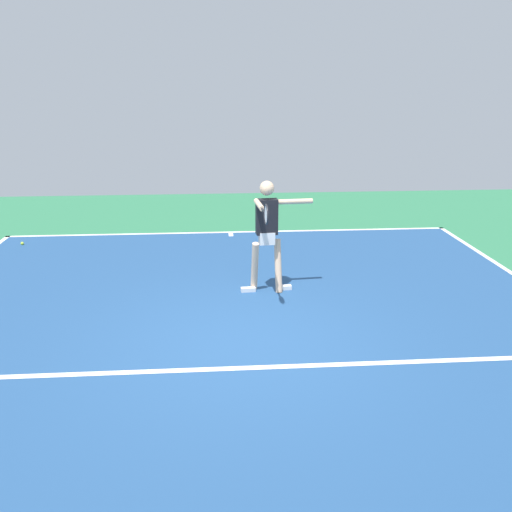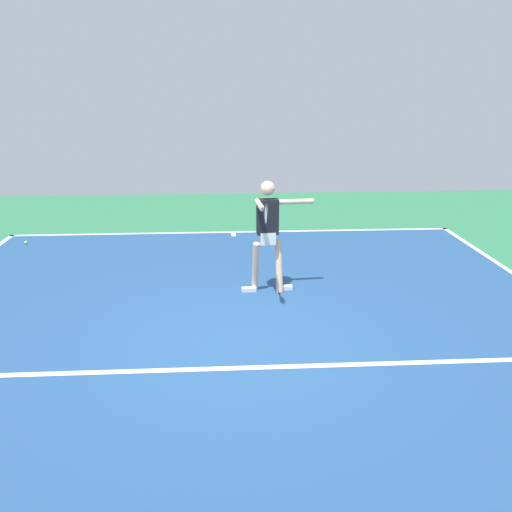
# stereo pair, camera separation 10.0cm
# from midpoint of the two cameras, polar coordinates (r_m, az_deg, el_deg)

# --- Properties ---
(ground_plane) EXTENTS (20.27, 20.27, 0.00)m
(ground_plane) POSITION_cam_midpoint_polar(r_m,az_deg,el_deg) (7.31, -1.76, -8.99)
(ground_plane) COLOR #2D754C
(court_surface) EXTENTS (10.09, 11.20, 0.00)m
(court_surface) POSITION_cam_midpoint_polar(r_m,az_deg,el_deg) (7.31, -1.76, -8.98)
(court_surface) COLOR navy
(court_surface) RESTS_ON ground_plane
(court_line_baseline_near) EXTENTS (10.09, 0.10, 0.01)m
(court_line_baseline_near) POSITION_cam_midpoint_polar(r_m,az_deg,el_deg) (12.51, -2.91, 2.52)
(court_line_baseline_near) COLOR white
(court_line_baseline_near) RESTS_ON ground_plane
(court_line_service) EXTENTS (7.56, 0.10, 0.01)m
(court_line_service) POSITION_cam_midpoint_polar(r_m,az_deg,el_deg) (6.69, -1.48, -11.67)
(court_line_service) COLOR white
(court_line_service) RESTS_ON ground_plane
(court_line_centre_mark) EXTENTS (0.10, 0.30, 0.01)m
(court_line_centre_mark) POSITION_cam_midpoint_polar(r_m,az_deg,el_deg) (12.32, -2.89, 2.28)
(court_line_centre_mark) COLOR white
(court_line_centre_mark) RESTS_ON ground_plane
(tennis_player) EXTENTS (1.16, 1.26, 1.84)m
(tennis_player) POSITION_cam_midpoint_polar(r_m,az_deg,el_deg) (8.64, 0.88, 2.89)
(tennis_player) COLOR beige
(tennis_player) RESTS_ON ground_plane
(tennis_ball_by_sideline) EXTENTS (0.07, 0.07, 0.07)m
(tennis_ball_by_sideline) POSITION_cam_midpoint_polar(r_m,az_deg,el_deg) (12.55, -23.56, 1.22)
(tennis_ball_by_sideline) COLOR #C6E53D
(tennis_ball_by_sideline) RESTS_ON ground_plane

